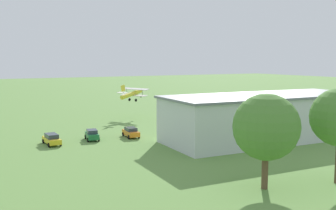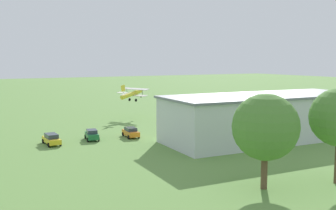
{
  "view_description": "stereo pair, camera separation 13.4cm",
  "coord_description": "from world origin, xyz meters",
  "px_view_note": "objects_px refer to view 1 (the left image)",
  "views": [
    {
      "loc": [
        42.86,
        77.26,
        12.77
      ],
      "look_at": [
        5.22,
        8.12,
        3.62
      ],
      "focal_mm": 42.15,
      "sensor_mm": 36.0,
      "label": 1
    },
    {
      "loc": [
        42.75,
        77.32,
        12.77
      ],
      "look_at": [
        5.22,
        8.12,
        3.62
      ],
      "focal_mm": 42.15,
      "sensor_mm": 36.0,
      "label": 2
    }
  ],
  "objects_px": {
    "hangar": "(266,117)",
    "tree_behind_hangar_right": "(266,127)",
    "person_by_parked_cars": "(226,118)",
    "biplane": "(132,94)",
    "car_orange": "(131,132)",
    "car_green": "(92,135)",
    "car_yellow": "(52,139)",
    "person_beside_truck": "(264,114)"
  },
  "relations": [
    {
      "from": "hangar",
      "to": "tree_behind_hangar_right",
      "type": "distance_m",
      "value": 25.15
    },
    {
      "from": "hangar",
      "to": "person_by_parked_cars",
      "type": "xyz_separation_m",
      "value": [
        -5.24,
        -17.31,
        -2.73
      ]
    },
    {
      "from": "tree_behind_hangar_right",
      "to": "biplane",
      "type": "bearing_deg",
      "value": -98.51
    },
    {
      "from": "hangar",
      "to": "car_orange",
      "type": "distance_m",
      "value": 21.96
    },
    {
      "from": "person_by_parked_cars",
      "to": "car_green",
      "type": "bearing_deg",
      "value": 8.66
    },
    {
      "from": "hangar",
      "to": "car_orange",
      "type": "relative_size",
      "value": 7.92
    },
    {
      "from": "car_green",
      "to": "person_by_parked_cars",
      "type": "xyz_separation_m",
      "value": [
        -29.82,
        -4.54,
        0.02
      ]
    },
    {
      "from": "car_orange",
      "to": "tree_behind_hangar_right",
      "type": "xyz_separation_m",
      "value": [
        -1.37,
        30.34,
        5.34
      ]
    },
    {
      "from": "car_orange",
      "to": "person_by_parked_cars",
      "type": "relative_size",
      "value": 2.44
    },
    {
      "from": "person_by_parked_cars",
      "to": "tree_behind_hangar_right",
      "type": "bearing_deg",
      "value": 58.26
    },
    {
      "from": "car_yellow",
      "to": "tree_behind_hangar_right",
      "type": "bearing_deg",
      "value": 114.57
    },
    {
      "from": "person_by_parked_cars",
      "to": "person_beside_truck",
      "type": "xyz_separation_m",
      "value": [
        -10.87,
        -0.83,
        -0.08
      ]
    },
    {
      "from": "car_yellow",
      "to": "person_beside_truck",
      "type": "xyz_separation_m",
      "value": [
        -47.08,
        -5.81,
        -0.05
      ]
    },
    {
      "from": "car_green",
      "to": "car_yellow",
      "type": "bearing_deg",
      "value": 3.84
    },
    {
      "from": "person_beside_truck",
      "to": "tree_behind_hangar_right",
      "type": "distance_m",
      "value": 49.58
    },
    {
      "from": "hangar",
      "to": "tree_behind_hangar_right",
      "type": "relative_size",
      "value": 3.57
    },
    {
      "from": "car_orange",
      "to": "car_yellow",
      "type": "distance_m",
      "value": 12.72
    },
    {
      "from": "biplane",
      "to": "car_orange",
      "type": "distance_m",
      "value": 22.12
    },
    {
      "from": "biplane",
      "to": "car_orange",
      "type": "xyz_separation_m",
      "value": [
        8.86,
        19.77,
        -4.5
      ]
    },
    {
      "from": "car_green",
      "to": "person_by_parked_cars",
      "type": "bearing_deg",
      "value": -171.34
    },
    {
      "from": "car_green",
      "to": "car_yellow",
      "type": "xyz_separation_m",
      "value": [
        6.39,
        0.43,
        -0.01
      ]
    },
    {
      "from": "biplane",
      "to": "tree_behind_hangar_right",
      "type": "height_order",
      "value": "tree_behind_hangar_right"
    },
    {
      "from": "tree_behind_hangar_right",
      "to": "car_green",
      "type": "bearing_deg",
      "value": -76.16
    },
    {
      "from": "car_yellow",
      "to": "person_by_parked_cars",
      "type": "distance_m",
      "value": 36.55
    },
    {
      "from": "car_orange",
      "to": "person_beside_truck",
      "type": "bearing_deg",
      "value": -169.67
    },
    {
      "from": "biplane",
      "to": "car_orange",
      "type": "relative_size",
      "value": 1.7
    },
    {
      "from": "car_green",
      "to": "tree_behind_hangar_right",
      "type": "height_order",
      "value": "tree_behind_hangar_right"
    },
    {
      "from": "hangar",
      "to": "person_beside_truck",
      "type": "height_order",
      "value": "hangar"
    },
    {
      "from": "car_yellow",
      "to": "person_by_parked_cars",
      "type": "xyz_separation_m",
      "value": [
        -36.21,
        -4.97,
        0.03
      ]
    },
    {
      "from": "car_yellow",
      "to": "person_by_parked_cars",
      "type": "relative_size",
      "value": 2.72
    },
    {
      "from": "car_orange",
      "to": "tree_behind_hangar_right",
      "type": "height_order",
      "value": "tree_behind_hangar_right"
    },
    {
      "from": "car_green",
      "to": "person_by_parked_cars",
      "type": "height_order",
      "value": "person_by_parked_cars"
    },
    {
      "from": "biplane",
      "to": "person_beside_truck",
      "type": "relative_size",
      "value": 4.49
    },
    {
      "from": "hangar",
      "to": "car_orange",
      "type": "xyz_separation_m",
      "value": [
        18.26,
        -11.88,
        -2.77
      ]
    },
    {
      "from": "biplane",
      "to": "car_yellow",
      "type": "distance_m",
      "value": 29.3
    },
    {
      "from": "person_beside_truck",
      "to": "tree_behind_hangar_right",
      "type": "xyz_separation_m",
      "value": [
        33.0,
        36.6,
        5.38
      ]
    },
    {
      "from": "car_green",
      "to": "person_beside_truck",
      "type": "distance_m",
      "value": 41.05
    },
    {
      "from": "biplane",
      "to": "person_by_parked_cars",
      "type": "relative_size",
      "value": 4.14
    },
    {
      "from": "biplane",
      "to": "car_yellow",
      "type": "bearing_deg",
      "value": 41.82
    },
    {
      "from": "hangar",
      "to": "tree_behind_hangar_right",
      "type": "xyz_separation_m",
      "value": [
        16.89,
        18.45,
        2.57
      ]
    },
    {
      "from": "biplane",
      "to": "car_green",
      "type": "bearing_deg",
      "value": 51.19
    },
    {
      "from": "car_yellow",
      "to": "tree_behind_hangar_right",
      "type": "relative_size",
      "value": 0.5
    }
  ]
}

